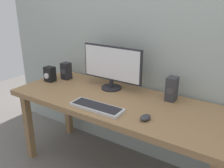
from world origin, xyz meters
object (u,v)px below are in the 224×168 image
at_px(speaker_right, 172,89).
at_px(audio_controller, 50,74).
at_px(mouse, 145,118).
at_px(keyboard_primary, 97,107).
at_px(speaker_left, 66,71).
at_px(monitor, 112,66).
at_px(desk, 117,108).

relative_size(speaker_right, audio_controller, 1.34).
bearing_deg(mouse, speaker_right, 97.22).
height_order(keyboard_primary, speaker_left, speaker_left).
xyz_separation_m(monitor, speaker_left, (-0.51, -0.03, -0.12)).
distance_m(monitor, speaker_right, 0.54).
relative_size(monitor, speaker_left, 3.52).
height_order(keyboard_primary, mouse, mouse).
bearing_deg(keyboard_primary, speaker_right, 48.30).
height_order(desk, keyboard_primary, keyboard_primary).
distance_m(mouse, audio_controller, 1.11).
bearing_deg(speaker_right, mouse, -93.46).
relative_size(desk, mouse, 19.90).
xyz_separation_m(desk, monitor, (-0.17, 0.18, 0.28)).
bearing_deg(desk, speaker_left, 167.97).
relative_size(speaker_left, audio_controller, 1.15).
height_order(keyboard_primary, speaker_right, speaker_right).
bearing_deg(speaker_left, mouse, -17.75).
bearing_deg(speaker_right, monitor, -175.10).
height_order(desk, audio_controller, audio_controller).
xyz_separation_m(desk, speaker_right, (0.35, 0.22, 0.17)).
relative_size(keyboard_primary, mouse, 4.59).
height_order(monitor, mouse, monitor).
bearing_deg(audio_controller, monitor, 15.81).
bearing_deg(monitor, mouse, -35.38).
distance_m(speaker_right, speaker_left, 1.04).
bearing_deg(speaker_right, audio_controller, -169.23).
bearing_deg(audio_controller, desk, -0.72).
relative_size(mouse, speaker_left, 0.55).
bearing_deg(monitor, speaker_right, 4.90).
distance_m(monitor, mouse, 0.64).
bearing_deg(audio_controller, speaker_left, 58.72).
relative_size(desk, audio_controller, 12.62).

